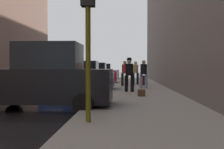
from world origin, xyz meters
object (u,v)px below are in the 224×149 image
Objects in this scene: parked_blue_sedan at (79,77)px; pedestrian_in_tan_coat at (136,71)px; duffel_bag at (141,93)px; pedestrian_in_red_jacket at (125,72)px; traffic_light at (88,11)px; parked_red_hatchback at (93,74)px; pedestrian_in_jeans at (144,72)px; pedestrian_with_fedora at (129,73)px; rolling_suitcase at (144,80)px; parked_silver_sedan at (101,72)px; fire_hydrant at (109,83)px; parked_black_suv at (46,79)px.

parked_blue_sedan is 2.46× the size of pedestrian_in_tan_coat.
pedestrian_in_tan_coat is 3.89× the size of duffel_bag.
traffic_light is at bearing -94.31° from pedestrian_in_red_jacket.
parked_red_hatchback is 2.46× the size of pedestrian_in_jeans.
pedestrian_with_fedora reaches higher than pedestrian_in_tan_coat.
traffic_light reaches higher than pedestrian_in_red_jacket.
rolling_suitcase is at bearing 79.64° from traffic_light.
parked_red_hatchback is 6.86m from pedestrian_in_jeans.
pedestrian_in_tan_coat is 0.96× the size of pedestrian_with_fedora.
parked_silver_sedan is at bearing 112.03° from rolling_suitcase.
pedestrian_in_jeans is 2.36m from pedestrian_with_fedora.
parked_blue_sedan is 9.14m from traffic_light.
duffel_bag is at bearing -74.66° from pedestrian_with_fedora.
parked_blue_sedan is 13.28m from parked_silver_sedan.
duffel_bag is at bearing -90.37° from pedestrian_in_tan_coat.
parked_silver_sedan is 15.10m from pedestrian_with_fedora.
parked_blue_sedan is 5.22m from rolling_suitcase.
pedestrian_in_tan_coat reaches higher than fire_hydrant.
fire_hydrant is 0.41× the size of pedestrian_in_tan_coat.
parked_blue_sedan is at bearing 135.57° from duffel_bag.
rolling_suitcase is (4.05, 9.44, -0.54)m from parked_black_suv.
rolling_suitcase is at bearing -48.83° from pedestrian_in_tan_coat.
pedestrian_in_tan_coat is (1.64, 12.65, -1.65)m from traffic_light.
rolling_suitcase reaches higher than fire_hydrant.
parked_blue_sedan is at bearing -90.00° from parked_red_hatchback.
pedestrian_with_fedora reaches higher than parked_red_hatchback.
parked_blue_sedan reaches higher than rolling_suitcase.
rolling_suitcase is (4.05, 3.27, -0.36)m from parked_blue_sedan.
pedestrian_in_jeans is (3.85, 0.65, 0.26)m from parked_blue_sedan.
rolling_suitcase is at bearing -67.97° from parked_silver_sedan.
parked_red_hatchback is 2.37× the size of pedestrian_with_fedora.
parked_silver_sedan reaches higher than rolling_suitcase.
parked_black_suv is 3.62m from traffic_light.
parked_red_hatchback is 4.68m from pedestrian_in_red_jacket.
pedestrian_in_jeans reaches higher than duffel_bag.
pedestrian_in_jeans is at bearing 9.65° from parked_blue_sedan.
parked_black_suv reaches higher than pedestrian_with_fedora.
rolling_suitcase is at bearing 66.76° from parked_black_suv.
parked_red_hatchback is at bearing 124.15° from pedestrian_in_jeans.
pedestrian_in_red_jacket reaches higher than parked_silver_sedan.
parked_black_suv is 10.48× the size of duffel_bag.
pedestrian_in_tan_coat is at bearing 84.15° from pedestrian_with_fedora.
duffel_bag is at bearing -82.78° from pedestrian_in_red_jacket.
pedestrian_with_fedora is (-0.56, -5.43, 0.03)m from pedestrian_in_tan_coat.
rolling_suitcase is at bearing 76.94° from pedestrian_with_fedora.
duffel_bag is (1.60, 5.36, -2.47)m from traffic_light.
traffic_light reaches higher than pedestrian_in_tan_coat.
traffic_light is at bearing -97.39° from pedestrian_in_tan_coat.
parked_black_suv is 1.10× the size of parked_blue_sedan.
parked_black_suv reaches higher than parked_silver_sedan.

